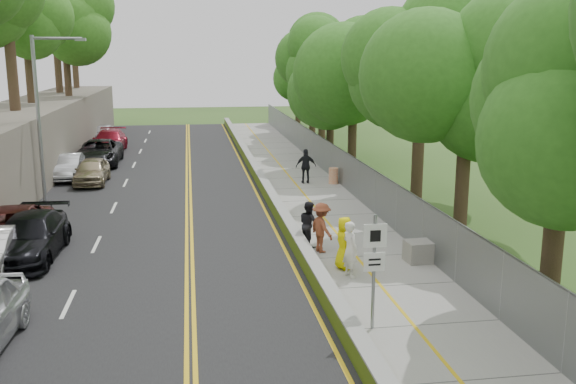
{
  "coord_description": "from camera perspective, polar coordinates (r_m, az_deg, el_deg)",
  "views": [
    {
      "loc": [
        -3.56,
        -18.26,
        7.16
      ],
      "look_at": [
        0.5,
        8.0,
        1.4
      ],
      "focal_mm": 40.0,
      "sensor_mm": 36.0,
      "label": 1
    }
  ],
  "objects": [
    {
      "name": "car_7",
      "position": [
        49.0,
        -15.58,
        4.37
      ],
      "size": [
        2.29,
        5.54,
        1.6
      ],
      "primitive_type": "imported",
      "rotation": [
        0.0,
        0.0,
        -0.01
      ],
      "color": "maroon",
      "rests_on": "road"
    },
    {
      "name": "road",
      "position": [
        34.07,
        -11.68,
        -0.13
      ],
      "size": [
        11.2,
        66.0,
        0.04
      ],
      "primitive_type": "cube",
      "color": "black",
      "rests_on": "ground"
    },
    {
      "name": "painter_1",
      "position": [
        20.84,
        5.55,
        -5.09
      ],
      "size": [
        0.65,
        0.79,
        1.85
      ],
      "primitive_type": "imported",
      "rotation": [
        0.0,
        0.0,
        1.91
      ],
      "color": "white",
      "rests_on": "sidewalk"
    },
    {
      "name": "chainlink_fence",
      "position": [
        34.81,
        5.0,
        1.99
      ],
      "size": [
        0.04,
        66.0,
        2.0
      ],
      "primitive_type": "cube",
      "color": "slate",
      "rests_on": "ground"
    },
    {
      "name": "person_far",
      "position": [
        35.7,
        1.61,
        2.31
      ],
      "size": [
        1.15,
        0.53,
        1.93
      ],
      "primitive_type": "imported",
      "rotation": [
        0.0,
        0.0,
        3.09
      ],
      "color": "black",
      "rests_on": "sidewalk"
    },
    {
      "name": "jersey_barrier",
      "position": [
        34.18,
        -2.21,
        0.64
      ],
      "size": [
        0.42,
        66.0,
        0.6
      ],
      "primitive_type": "cube",
      "color": "#A9F216",
      "rests_on": "ground"
    },
    {
      "name": "concrete_block",
      "position": [
        22.89,
        11.77,
        -5.18
      ],
      "size": [
        1.14,
        0.89,
        0.73
      ],
      "primitive_type": "cube",
      "rotation": [
        0.0,
        0.0,
        0.07
      ],
      "color": "slate",
      "rests_on": "sidewalk"
    },
    {
      "name": "car_4",
      "position": [
        37.33,
        -17.04,
        1.8
      ],
      "size": [
        1.71,
        4.18,
        1.42
      ],
      "primitive_type": "imported",
      "rotation": [
        0.0,
        0.0,
        -0.01
      ],
      "color": "tan",
      "rests_on": "road"
    },
    {
      "name": "car_2",
      "position": [
        25.54,
        -23.44,
        -3.19
      ],
      "size": [
        2.92,
        5.74,
        1.55
      ],
      "primitive_type": "imported",
      "rotation": [
        0.0,
        0.0,
        0.06
      ],
      "color": "#511B18",
      "rests_on": "road"
    },
    {
      "name": "painter_2",
      "position": [
        23.98,
        1.87,
        -2.86
      ],
      "size": [
        0.89,
        1.01,
        1.74
      ],
      "primitive_type": "imported",
      "rotation": [
        0.0,
        0.0,
        1.9
      ],
      "color": "black",
      "rests_on": "sidewalk"
    },
    {
      "name": "car_6",
      "position": [
        43.53,
        -16.47,
        3.39
      ],
      "size": [
        2.69,
        5.83,
        1.62
      ],
      "primitive_type": "imported",
      "rotation": [
        0.0,
        0.0,
        0.0
      ],
      "color": "black",
      "rests_on": "road"
    },
    {
      "name": "car_3",
      "position": [
        24.46,
        -22.02,
        -3.75
      ],
      "size": [
        2.32,
        5.34,
        1.53
      ],
      "primitive_type": "imported",
      "rotation": [
        0.0,
        0.0,
        -0.03
      ],
      "color": "black",
      "rests_on": "road"
    },
    {
      "name": "car_8",
      "position": [
        55.3,
        -16.1,
        5.08
      ],
      "size": [
        1.83,
        4.16,
        1.4
      ],
      "primitive_type": "imported",
      "rotation": [
        0.0,
        0.0,
        -0.04
      ],
      "color": "silver",
      "rests_on": "road"
    },
    {
      "name": "car_5",
      "position": [
        39.21,
        -19.02,
        2.15
      ],
      "size": [
        1.65,
        4.36,
        1.42
      ],
      "primitive_type": "imported",
      "rotation": [
        0.0,
        0.0,
        0.03
      ],
      "color": "#BABDC1",
      "rests_on": "road"
    },
    {
      "name": "trees_fenceside",
      "position": [
        34.9,
        9.02,
        11.82
      ],
      "size": [
        7.0,
        66.0,
        14.0
      ],
      "primitive_type": null,
      "color": "#367821",
      "rests_on": "ground"
    },
    {
      "name": "sidewalk",
      "position": [
        34.56,
        1.59,
        0.31
      ],
      "size": [
        4.2,
        66.0,
        0.05
      ],
      "primitive_type": "cube",
      "color": "gray",
      "rests_on": "ground"
    },
    {
      "name": "streetlight",
      "position": [
        33.09,
        -20.97,
        7.06
      ],
      "size": [
        2.52,
        0.22,
        8.0
      ],
      "color": "gray",
      "rests_on": "ground"
    },
    {
      "name": "signpost",
      "position": [
        16.76,
        7.68,
        -5.95
      ],
      "size": [
        0.62,
        0.09,
        3.1
      ],
      "color": "gray",
      "rests_on": "sidewalk"
    },
    {
      "name": "ground",
      "position": [
        19.94,
        2.12,
        -8.83
      ],
      "size": [
        140.0,
        140.0,
        0.0
      ],
      "primitive_type": "plane",
      "color": "#33511E",
      "rests_on": "ground"
    },
    {
      "name": "construction_barrel",
      "position": [
        35.78,
        4.06,
        1.45
      ],
      "size": [
        0.53,
        0.53,
        0.88
      ],
      "primitive_type": "cylinder",
      "color": "#CD4500",
      "rests_on": "sidewalk"
    },
    {
      "name": "painter_3",
      "position": [
        23.34,
        3.01,
        -3.18
      ],
      "size": [
        1.06,
        1.35,
        1.83
      ],
      "primitive_type": "imported",
      "rotation": [
        0.0,
        0.0,
        1.94
      ],
      "color": "brown",
      "rests_on": "sidewalk"
    },
    {
      "name": "painter_0",
      "position": [
        21.6,
        5.02,
        -4.54
      ],
      "size": [
        0.82,
        1.01,
        1.79
      ],
      "primitive_type": "imported",
      "rotation": [
        0.0,
        0.0,
        1.89
      ],
      "color": "#E8D703",
      "rests_on": "sidewalk"
    }
  ]
}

